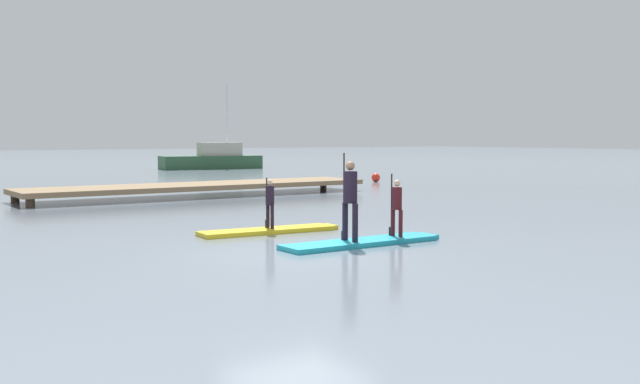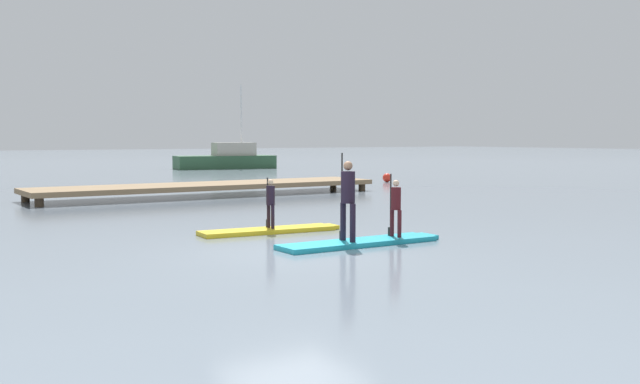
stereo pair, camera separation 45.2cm
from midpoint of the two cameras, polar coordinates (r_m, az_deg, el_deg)
The scene contains 9 objects.
ground_plane at distance 13.90m, azimuth -2.87°, elevation -4.77°, with size 240.00×240.00×0.00m, color slate.
paddleboard_near at distance 16.79m, azimuth -4.73°, elevation -3.04°, with size 3.41×1.01×0.10m.
paddler_child_solo at distance 16.73m, azimuth -4.75°, elevation -0.70°, with size 0.22×0.40×1.16m.
paddleboard_far at distance 14.89m, azimuth 2.55°, elevation -3.97°, with size 3.69×0.83×0.10m.
paddler_adult at distance 14.58m, azimuth 1.49°, elevation -0.26°, with size 0.29×0.51×1.78m.
paddler_child_front at distance 15.36m, azimuth 5.20°, elevation -0.98°, with size 0.21×0.41×1.32m.
motor_boat_small_navy at distance 51.55m, azimuth -8.67°, elevation 2.58°, with size 7.22×3.30×5.92m.
floating_dock at distance 27.57m, azimuth -9.81°, elevation 0.46°, with size 13.31×2.71×0.47m.
mooring_buoy_far at distance 35.89m, azimuth 4.05°, elevation 1.14°, with size 0.43×0.43×0.43m, color red.
Camera 1 is at (-7.45, -11.53, 2.19)m, focal length 40.71 mm.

